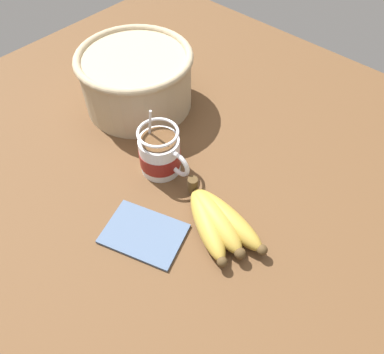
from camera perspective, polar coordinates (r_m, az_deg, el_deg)
name	(u,v)px	position (r cm, az deg, el deg)	size (l,w,h in cm)	color
table	(166,184)	(76.92, -4.04, -1.05)	(129.18, 129.18, 2.51)	brown
coffee_mug	(160,154)	(74.80, -4.84, 3.51)	(12.09, 8.32, 14.62)	silver
banana_bunch	(218,221)	(67.64, 3.93, -6.66)	(19.72, 12.03, 4.52)	#4C381E
woven_basket	(136,78)	(89.31, -8.46, 14.65)	(26.24, 26.24, 13.55)	tan
napkin	(144,234)	(68.80, -7.33, -8.56)	(16.61, 13.97, 0.60)	slate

